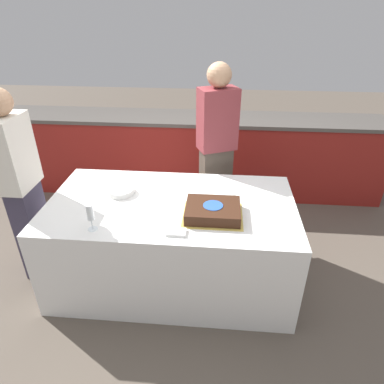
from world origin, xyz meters
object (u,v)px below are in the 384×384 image
plate_stack (121,191)px  person_seated_left (22,187)px  wine_glass (90,214)px  cake (213,211)px  person_cutting_cake (216,151)px

plate_stack → person_seated_left: bearing=-171.8°
wine_glass → person_seated_left: (-0.69, 0.38, -0.04)m
cake → plate_stack: 0.78m
cake → plate_stack: size_ratio=1.96×
wine_glass → person_cutting_cake: (0.79, 1.11, 0.00)m
cake → wine_glass: bearing=-163.5°
wine_glass → person_cutting_cake: bearing=54.6°
person_cutting_cake → person_seated_left: 1.65m
plate_stack → person_seated_left: size_ratio=0.14×
wine_glass → cake: bearing=16.5°
plate_stack → wine_glass: bearing=-96.8°
wine_glass → person_seated_left: person_seated_left is taller
plate_stack → person_cutting_cake: person_cutting_cake is taller
plate_stack → wine_glass: (-0.06, -0.49, 0.10)m
cake → plate_stack: bearing=160.7°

